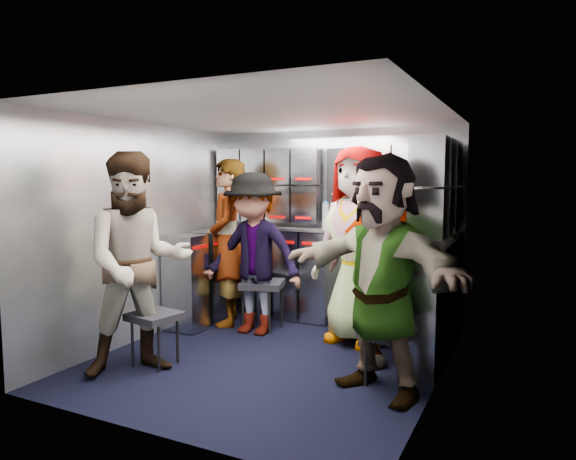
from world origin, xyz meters
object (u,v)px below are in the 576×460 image
at_px(jump_seat_center, 363,300).
at_px(attendant_arc_a, 138,264).
at_px(attendant_arc_b, 253,254).
at_px(attendant_standing, 227,242).
at_px(attendant_arc_d, 386,265).
at_px(jump_seat_near_left, 155,319).
at_px(jump_seat_mid_right, 390,315).
at_px(jump_seat_mid_left, 262,286).
at_px(jump_seat_near_right, 387,337).
at_px(attendant_arc_e, 381,275).
at_px(attendant_arc_c, 358,245).

bearing_deg(jump_seat_center, attendant_arc_a, -127.99).
height_order(jump_seat_center, attendant_arc_b, attendant_arc_b).
relative_size(attendant_standing, attendant_arc_d, 1.06).
bearing_deg(attendant_standing, attendant_arc_b, 36.68).
relative_size(jump_seat_near_left, jump_seat_mid_right, 1.04).
relative_size(jump_seat_near_left, jump_seat_mid_left, 0.85).
xyz_separation_m(jump_seat_near_left, attendant_arc_b, (0.29, 1.15, 0.42)).
height_order(attendant_standing, attendant_arc_a, attendant_arc_a).
height_order(jump_seat_mid_right, jump_seat_near_right, jump_seat_near_right).
bearing_deg(attendant_arc_d, jump_seat_near_right, -110.74).
bearing_deg(jump_seat_near_right, attendant_arc_e, -90.00).
relative_size(jump_seat_near_left, jump_seat_near_right, 1.02).
bearing_deg(attendant_arc_c, jump_seat_mid_right, -17.37).
bearing_deg(attendant_arc_a, jump_seat_near_left, 41.65).
height_order(attendant_arc_b, attendant_arc_d, attendant_arc_d).
xyz_separation_m(attendant_arc_c, attendant_arc_e, (0.53, -1.06, -0.06)).
distance_m(attendant_arc_b, attendant_arc_c, 1.06).
bearing_deg(jump_seat_near_left, attendant_standing, 95.69).
bearing_deg(attendant_arc_a, jump_seat_mid_left, 30.63).
xyz_separation_m(attendant_arc_b, attendant_arc_e, (1.56, -0.87, 0.06)).
xyz_separation_m(jump_seat_mid_left, jump_seat_mid_right, (1.41, -0.21, -0.09)).
relative_size(attendant_arc_b, attendant_arc_c, 0.87).
height_order(attendant_arc_c, attendant_arc_d, attendant_arc_c).
bearing_deg(jump_seat_near_right, attendant_arc_d, 106.98).
distance_m(attendant_arc_c, attendant_arc_d, 0.56).
height_order(jump_seat_mid_right, attendant_arc_c, attendant_arc_c).
bearing_deg(attendant_arc_a, attendant_arc_c, 0.51).
height_order(jump_seat_near_left, jump_seat_center, jump_seat_near_left).
height_order(jump_seat_near_left, attendant_arc_a, attendant_arc_a).
bearing_deg(attendant_arc_c, attendant_arc_b, -156.39).
bearing_deg(jump_seat_mid_right, attendant_arc_c, 149.46).
xyz_separation_m(jump_seat_mid_left, attendant_arc_b, (0.00, -0.18, 0.37)).
xyz_separation_m(jump_seat_near_right, attendant_arc_c, (-0.53, 0.88, 0.57)).
xyz_separation_m(attendant_arc_b, attendant_arc_d, (1.41, -0.21, 0.02)).
distance_m(attendant_arc_d, attendant_arc_e, 0.68).
bearing_deg(attendant_arc_c, jump_seat_near_right, -46.12).
distance_m(jump_seat_near_left, attendant_standing, 1.42).
height_order(jump_seat_mid_left, attendant_arc_c, attendant_arc_c).
distance_m(jump_seat_mid_right, attendant_arc_a, 2.21).
xyz_separation_m(jump_seat_mid_left, jump_seat_near_right, (1.56, -0.87, -0.08)).
bearing_deg(jump_seat_center, attendant_arc_e, -67.12).
bearing_deg(jump_seat_center, jump_seat_mid_right, -46.82).
bearing_deg(attendant_arc_d, jump_seat_near_left, 171.08).
xyz_separation_m(jump_seat_mid_left, attendant_arc_c, (1.04, 0.01, 0.49)).
relative_size(jump_seat_mid_left, jump_seat_mid_right, 1.23).
bearing_deg(attendant_standing, attendant_arc_e, 31.01).
distance_m(jump_seat_near_right, attendant_standing, 2.23).
relative_size(jump_seat_near_right, attendant_arc_c, 0.23).
relative_size(attendant_arc_a, attendant_arc_d, 1.06).
distance_m(jump_seat_near_left, attendant_arc_c, 1.96).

